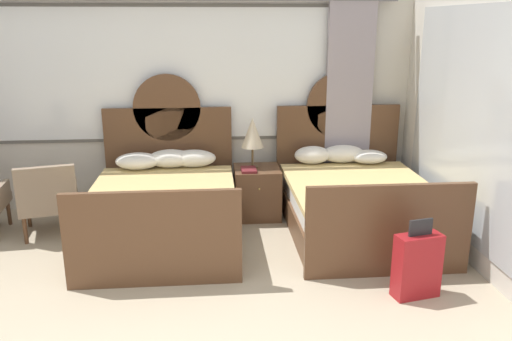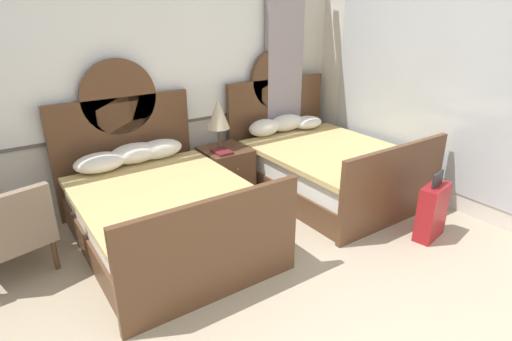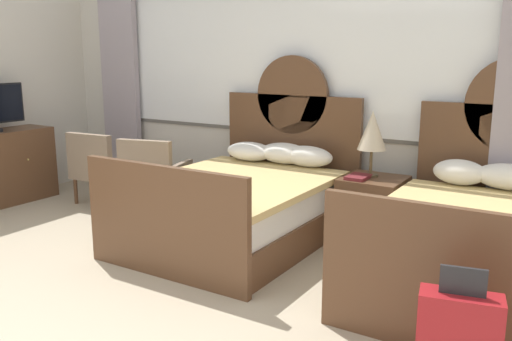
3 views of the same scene
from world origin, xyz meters
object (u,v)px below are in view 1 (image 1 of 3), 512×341
bed_near_mirror (356,201)px  suitcase_on_floor (417,265)px  armchair_by_window_left (48,197)px  table_lamp_on_nightstand (252,133)px  bed_near_window (164,206)px  nightstand_between_beds (257,192)px  book_on_nightstand (249,170)px

bed_near_mirror → suitcase_on_floor: size_ratio=2.97×
armchair_by_window_left → suitcase_on_floor: (3.57, -1.68, -0.15)m
bed_near_mirror → table_lamp_on_nightstand: (-1.13, 0.61, 0.68)m
bed_near_mirror → suitcase_on_floor: (0.13, -1.49, -0.07)m
suitcase_on_floor → bed_near_window: bearing=146.8°
nightstand_between_beds → suitcase_on_floor: size_ratio=0.86×
book_on_nightstand → suitcase_on_floor: size_ratio=0.36×
nightstand_between_beds → table_lamp_on_nightstand: 0.73m
bed_near_mirror → nightstand_between_beds: (-1.08, 0.57, -0.05)m
bed_near_window → suitcase_on_floor: size_ratio=2.97×
bed_near_window → armchair_by_window_left: size_ratio=2.52×
bed_near_mirror → book_on_nightstand: 1.30m
table_lamp_on_nightstand → armchair_by_window_left: size_ratio=0.72×
bed_near_mirror → nightstand_between_beds: size_ratio=3.46×
nightstand_between_beds → armchair_by_window_left: 2.40m
book_on_nightstand → suitcase_on_floor: (1.32, -1.95, -0.34)m
book_on_nightstand → armchair_by_window_left: bearing=-173.2°
bed_near_mirror → book_on_nightstand: size_ratio=8.20×
table_lamp_on_nightstand → suitcase_on_floor: (1.26, -2.10, -0.75)m
book_on_nightstand → bed_near_window: bearing=-155.0°
bed_near_window → table_lamp_on_nightstand: bed_near_window is taller
bed_near_window → nightstand_between_beds: (1.08, 0.56, -0.06)m
book_on_nightstand → armchair_by_window_left: 2.28m
bed_near_window → armchair_by_window_left: 1.30m
bed_near_mirror → nightstand_between_beds: bed_near_mirror is taller
suitcase_on_floor → book_on_nightstand: bearing=124.0°
bed_near_window → bed_near_mirror: size_ratio=1.00×
bed_near_window → armchair_by_window_left: bed_near_window is taller
bed_near_mirror → suitcase_on_floor: bearing=-85.1°
book_on_nightstand → suitcase_on_floor: 2.38m
suitcase_on_floor → armchair_by_window_left: bearing=154.8°
book_on_nightstand → armchair_by_window_left: (-2.26, -0.27, -0.18)m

